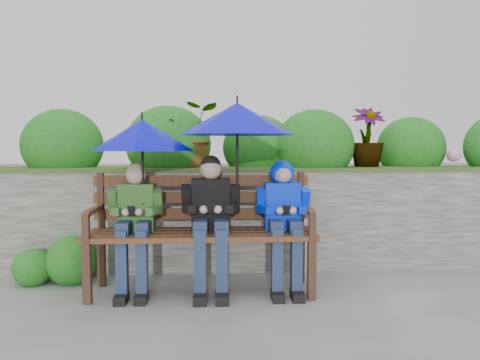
{
  "coord_description": "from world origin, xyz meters",
  "views": [
    {
      "loc": [
        -0.23,
        -3.93,
        1.24
      ],
      "look_at": [
        0.0,
        0.1,
        0.95
      ],
      "focal_mm": 35.0,
      "sensor_mm": 36.0,
      "label": 1
    }
  ],
  "objects": [
    {
      "name": "boy_middle",
      "position": [
        -0.25,
        -0.03,
        0.66
      ],
      "size": [
        0.49,
        0.57,
        1.17
      ],
      "color": "black",
      "rests_on": "ground"
    },
    {
      "name": "ground",
      "position": [
        0.0,
        0.0,
        0.0
      ],
      "size": [
        60.0,
        60.0,
        0.0
      ],
      "primitive_type": "plane",
      "color": "#62635A",
      "rests_on": "ground"
    },
    {
      "name": "garden_backdrop",
      "position": [
        0.01,
        1.62,
        0.58
      ],
      "size": [
        8.0,
        2.83,
        1.7
      ],
      "color": "#5A5753",
      "rests_on": "ground"
    },
    {
      "name": "boy_left",
      "position": [
        -0.89,
        -0.02,
        0.64
      ],
      "size": [
        0.45,
        0.52,
        1.11
      ],
      "color": "#245B1B",
      "rests_on": "ground"
    },
    {
      "name": "umbrella_right",
      "position": [
        -0.03,
        0.01,
        1.47
      ],
      "size": [
        0.98,
        0.98,
        0.91
      ],
      "color": "#0001D0",
      "rests_on": "ground"
    },
    {
      "name": "park_bench",
      "position": [
        -0.33,
        0.06,
        0.57
      ],
      "size": [
        1.91,
        0.56,
        1.01
      ],
      "color": "#40291D",
      "rests_on": "ground"
    },
    {
      "name": "umbrella_left",
      "position": [
        -0.82,
        0.01,
        1.34
      ],
      "size": [
        0.85,
        0.85,
        0.79
      ],
      "color": "#0001D0",
      "rests_on": "ground"
    },
    {
      "name": "boy_right",
      "position": [
        0.37,
        -0.01,
        0.68
      ],
      "size": [
        0.45,
        0.55,
        1.12
      ],
      "color": "blue",
      "rests_on": "ground"
    }
  ]
}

